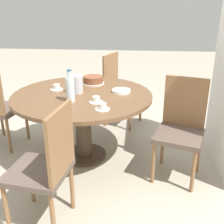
{
  "coord_description": "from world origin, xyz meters",
  "views": [
    {
      "loc": [
        2.67,
        0.55,
        1.61
      ],
      "look_at": [
        0.0,
        0.3,
        0.53
      ],
      "focal_mm": 45.0,
      "sensor_mm": 36.0,
      "label": 1
    }
  ],
  "objects_px": {
    "chair_c": "(119,88)",
    "cup_b": "(57,88)",
    "coffee_pot": "(77,83)",
    "water_bottle": "(70,89)",
    "chair_a": "(46,166)",
    "cake_main": "(93,80)",
    "chair_b": "(181,127)",
    "cup_c": "(96,100)",
    "cup_a": "(102,107)"
  },
  "relations": [
    {
      "from": "cup_a",
      "to": "cup_c",
      "type": "height_order",
      "value": "same"
    },
    {
      "from": "water_bottle",
      "to": "cup_c",
      "type": "relative_size",
      "value": 2.32
    },
    {
      "from": "water_bottle",
      "to": "cup_a",
      "type": "relative_size",
      "value": 2.32
    },
    {
      "from": "water_bottle",
      "to": "cup_b",
      "type": "height_order",
      "value": "water_bottle"
    },
    {
      "from": "cup_a",
      "to": "chair_a",
      "type": "bearing_deg",
      "value": -30.31
    },
    {
      "from": "cup_a",
      "to": "cup_b",
      "type": "bearing_deg",
      "value": -133.82
    },
    {
      "from": "coffee_pot",
      "to": "cake_main",
      "type": "relative_size",
      "value": 0.89
    },
    {
      "from": "chair_b",
      "to": "cake_main",
      "type": "height_order",
      "value": "chair_b"
    },
    {
      "from": "coffee_pot",
      "to": "water_bottle",
      "type": "height_order",
      "value": "water_bottle"
    },
    {
      "from": "cake_main",
      "to": "cup_b",
      "type": "bearing_deg",
      "value": -53.21
    },
    {
      "from": "chair_a",
      "to": "cup_a",
      "type": "relative_size",
      "value": 7.29
    },
    {
      "from": "chair_b",
      "to": "cup_c",
      "type": "xyz_separation_m",
      "value": [
        0.0,
        -0.79,
        0.24
      ]
    },
    {
      "from": "cup_a",
      "to": "coffee_pot",
      "type": "bearing_deg",
      "value": -144.92
    },
    {
      "from": "chair_a",
      "to": "chair_c",
      "type": "xyz_separation_m",
      "value": [
        -1.95,
        0.39,
        0.0
      ]
    },
    {
      "from": "cup_a",
      "to": "cup_c",
      "type": "relative_size",
      "value": 1.0
    },
    {
      "from": "chair_b",
      "to": "chair_c",
      "type": "relative_size",
      "value": 1.0
    },
    {
      "from": "cup_a",
      "to": "chair_b",
      "type": "bearing_deg",
      "value": 104.04
    },
    {
      "from": "coffee_pot",
      "to": "cup_a",
      "type": "xyz_separation_m",
      "value": [
        0.45,
        0.32,
        -0.08
      ]
    },
    {
      "from": "chair_c",
      "to": "cake_main",
      "type": "height_order",
      "value": "chair_c"
    },
    {
      "from": "cup_b",
      "to": "cake_main",
      "type": "bearing_deg",
      "value": 126.79
    },
    {
      "from": "coffee_pot",
      "to": "cup_a",
      "type": "bearing_deg",
      "value": 35.08
    },
    {
      "from": "water_bottle",
      "to": "cup_c",
      "type": "xyz_separation_m",
      "value": [
        0.01,
        0.24,
        -0.1
      ]
    },
    {
      "from": "water_bottle",
      "to": "cake_main",
      "type": "bearing_deg",
      "value": 169.01
    },
    {
      "from": "chair_c",
      "to": "cup_c",
      "type": "bearing_deg",
      "value": -164.26
    },
    {
      "from": "water_bottle",
      "to": "cup_b",
      "type": "xyz_separation_m",
      "value": [
        -0.35,
        -0.23,
        -0.1
      ]
    },
    {
      "from": "chair_a",
      "to": "cup_a",
      "type": "bearing_deg",
      "value": 158.12
    },
    {
      "from": "chair_a",
      "to": "cup_c",
      "type": "distance_m",
      "value": 0.83
    },
    {
      "from": "coffee_pot",
      "to": "cake_main",
      "type": "bearing_deg",
      "value": 162.06
    },
    {
      "from": "cup_c",
      "to": "cup_b",
      "type": "bearing_deg",
      "value": -126.85
    },
    {
      "from": "cup_a",
      "to": "cup_b",
      "type": "height_order",
      "value": "same"
    },
    {
      "from": "chair_c",
      "to": "cup_b",
      "type": "bearing_deg",
      "value": 166.09
    },
    {
      "from": "cup_b",
      "to": "cup_c",
      "type": "xyz_separation_m",
      "value": [
        0.36,
        0.48,
        0.0
      ]
    },
    {
      "from": "chair_a",
      "to": "chair_c",
      "type": "height_order",
      "value": "same"
    },
    {
      "from": "cup_b",
      "to": "water_bottle",
      "type": "bearing_deg",
      "value": 33.92
    },
    {
      "from": "chair_a",
      "to": "coffee_pot",
      "type": "height_order",
      "value": "chair_a"
    },
    {
      "from": "cup_b",
      "to": "chair_b",
      "type": "bearing_deg",
      "value": 74.39
    },
    {
      "from": "water_bottle",
      "to": "chair_b",
      "type": "bearing_deg",
      "value": 89.58
    },
    {
      "from": "cup_c",
      "to": "water_bottle",
      "type": "bearing_deg",
      "value": -92.26
    },
    {
      "from": "coffee_pot",
      "to": "cake_main",
      "type": "xyz_separation_m",
      "value": [
        -0.35,
        0.11,
        -0.06
      ]
    },
    {
      "from": "chair_a",
      "to": "cake_main",
      "type": "xyz_separation_m",
      "value": [
        -1.37,
        0.14,
        0.26
      ]
    },
    {
      "from": "cup_a",
      "to": "cup_b",
      "type": "distance_m",
      "value": 0.77
    },
    {
      "from": "chair_c",
      "to": "cup_a",
      "type": "xyz_separation_m",
      "value": [
        1.37,
        -0.06,
        0.24
      ]
    },
    {
      "from": "coffee_pot",
      "to": "cup_c",
      "type": "height_order",
      "value": "coffee_pot"
    },
    {
      "from": "chair_b",
      "to": "cup_c",
      "type": "relative_size",
      "value": 7.29
    },
    {
      "from": "cup_b",
      "to": "cup_c",
      "type": "bearing_deg",
      "value": 53.15
    },
    {
      "from": "coffee_pot",
      "to": "water_bottle",
      "type": "xyz_separation_m",
      "value": [
        0.26,
        -0.01,
        0.02
      ]
    },
    {
      "from": "chair_b",
      "to": "cup_a",
      "type": "xyz_separation_m",
      "value": [
        0.18,
        -0.71,
        0.24
      ]
    },
    {
      "from": "water_bottle",
      "to": "chair_a",
      "type": "bearing_deg",
      "value": -1.29
    },
    {
      "from": "chair_a",
      "to": "cake_main",
      "type": "relative_size",
      "value": 3.78
    },
    {
      "from": "cup_a",
      "to": "cup_c",
      "type": "bearing_deg",
      "value": -155.72
    }
  ]
}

